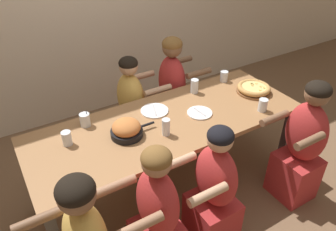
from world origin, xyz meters
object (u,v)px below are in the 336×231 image
diner_near_midleft (158,221)px  diner_near_right (301,148)px  skillet_bowl (127,129)px  diner_near_center (214,195)px  diner_far_midright (172,95)px  drinking_glass_e (194,87)px  diner_far_center (132,112)px  drinking_glass_b (224,77)px  drinking_glass_c (67,139)px  pizza_board_main (254,89)px  empty_plate_a (200,113)px  drinking_glass_d (263,106)px  cocktail_glass_blue (85,120)px  drinking_glass_a (166,128)px  empty_plate_b (155,111)px

diner_near_midleft → diner_near_right: size_ratio=0.96×
skillet_bowl → diner_near_midleft: size_ratio=0.32×
diner_near_right → diner_near_center: bearing=90.0°
diner_near_right → diner_far_midright: (-0.47, 1.29, 0.01)m
skillet_bowl → diner_near_right: bearing=-26.3°
drinking_glass_e → diner_far_center: 0.69m
skillet_bowl → drinking_glass_b: size_ratio=3.47×
skillet_bowl → drinking_glass_c: (-0.42, 0.13, -0.01)m
drinking_glass_b → diner_far_midright: bearing=138.7°
drinking_glass_e → diner_near_right: 1.06m
pizza_board_main → drinking_glass_c: (-1.71, 0.13, 0.01)m
drinking_glass_e → pizza_board_main: bearing=-30.6°
pizza_board_main → empty_plate_a: 0.64m
drinking_glass_c → pizza_board_main: bearing=-4.4°
pizza_board_main → drinking_glass_c: 1.72m
drinking_glass_d → diner_near_midleft: diner_near_midleft is taller
cocktail_glass_blue → drinking_glass_a: drinking_glass_a is taller
drinking_glass_e → diner_near_right: (0.46, -0.91, -0.28)m
empty_plate_a → drinking_glass_c: (-1.07, 0.17, 0.04)m
empty_plate_a → diner_near_right: diner_near_right is taller
drinking_glass_a → drinking_glass_c: drinking_glass_a is taller
diner_near_midleft → diner_far_midright: (0.91, 1.29, 0.04)m
drinking_glass_e → cocktail_glass_blue: bearing=179.3°
cocktail_glass_blue → drinking_glass_e: cocktail_glass_blue is taller
empty_plate_a → diner_near_right: bearing=-43.4°
empty_plate_a → cocktail_glass_blue: (-0.88, 0.33, 0.04)m
empty_plate_b → diner_near_midleft: (-0.44, -0.82, -0.26)m
drinking_glass_d → diner_far_midright: (-0.33, 0.93, -0.26)m
pizza_board_main → drinking_glass_a: bearing=-172.4°
skillet_bowl → diner_near_center: 0.80m
drinking_glass_a → diner_far_midright: size_ratio=0.12×
pizza_board_main → diner_near_midleft: diner_near_midleft is taller
skillet_bowl → drinking_glass_e: size_ratio=2.73×
pizza_board_main → drinking_glass_e: size_ratio=2.38×
empty_plate_a → diner_near_midleft: bearing=-141.6°
pizza_board_main → diner_near_center: 1.16m
diner_near_right → diner_near_center: diner_near_right is taller
diner_near_midleft → drinking_glass_d: bearing=-73.8°
cocktail_glass_blue → drinking_glass_b: (1.42, 0.02, -0.00)m
empty_plate_b → drinking_glass_a: (-0.08, -0.33, 0.05)m
drinking_glass_a → diner_near_midleft: diner_near_midleft is taller
empty_plate_a → drinking_glass_a: (-0.39, -0.10, 0.05)m
diner_far_center → drinking_glass_a: bearing=-5.7°
drinking_glass_d → empty_plate_a: bearing=153.7°
pizza_board_main → diner_near_right: bearing=-91.0°
diner_near_center → drinking_glass_d: bearing=-65.1°
pizza_board_main → drinking_glass_a: size_ratio=2.29×
pizza_board_main → drinking_glass_e: 0.55m
skillet_bowl → drinking_glass_d: 1.17m
skillet_bowl → cocktail_glass_blue: bearing=127.9°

